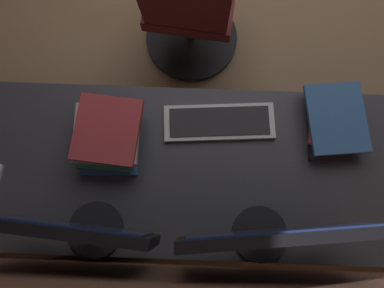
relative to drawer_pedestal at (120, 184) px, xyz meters
name	(u,v)px	position (x,y,z in m)	size (l,w,h in m)	color
desk	(192,172)	(-0.34, -0.03, 0.32)	(2.38, 0.64, 0.73)	#38383D
drawer_pedestal	(120,184)	(0.00, 0.00, 0.00)	(0.40, 0.51, 0.69)	#38383D
monitor_primary	(74,230)	(0.00, 0.20, 0.63)	(0.49, 0.20, 0.43)	black
monitor_secondary	(276,236)	(-0.59, 0.19, 0.64)	(0.57, 0.20, 0.45)	black
keyboard_main	(219,122)	(-0.44, -0.21, 0.39)	(0.43, 0.17, 0.02)	silver
book_stack_near	(108,134)	(-0.03, -0.14, 0.44)	(0.25, 0.30, 0.11)	#38669E
book_stack_far	(332,121)	(-0.86, -0.22, 0.42)	(0.24, 0.30, 0.07)	black
office_chair	(189,9)	(-0.30, -0.87, 0.11)	(0.56, 0.58, 0.97)	maroon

